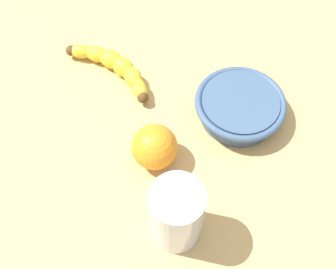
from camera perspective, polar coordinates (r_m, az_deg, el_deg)
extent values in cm
cube|color=tan|center=(71.16, 2.10, -1.54)|extent=(120.00, 120.00, 3.00)
ellipsoid|color=yellow|center=(74.11, -3.98, 6.32)|extent=(5.24, 4.26, 2.60)
ellipsoid|color=yellow|center=(75.91, -4.91, 7.95)|extent=(5.48, 5.19, 3.03)
ellipsoid|color=yellow|center=(77.62, -6.24, 9.29)|extent=(5.58, 5.73, 3.46)
ellipsoid|color=yellow|center=(79.15, -7.91, 10.29)|extent=(5.14, 5.64, 3.46)
ellipsoid|color=yellow|center=(80.44, -9.81, 10.93)|extent=(4.03, 5.16, 3.03)
ellipsoid|color=yellow|center=(81.42, -11.87, 11.19)|extent=(2.66, 4.60, 2.60)
sphere|color=#513819|center=(72.89, -3.50, 5.12)|extent=(2.02, 2.02, 2.02)
sphere|color=#513819|center=(82.00, -13.28, 11.24)|extent=(2.02, 2.02, 2.02)
cylinder|color=silver|center=(57.54, 1.17, -11.05)|extent=(7.44, 7.44, 12.42)
cylinder|color=#E8BD68|center=(58.45, 1.15, -11.38)|extent=(6.94, 6.94, 9.98)
cylinder|color=#3D5675|center=(71.93, 9.82, 3.64)|extent=(13.22, 13.22, 4.38)
torus|color=#3D5675|center=(70.65, 10.01, 4.38)|extent=(15.57, 15.57, 1.20)
sphere|color=orange|center=(65.03, -1.86, -1.75)|extent=(7.38, 7.38, 7.38)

